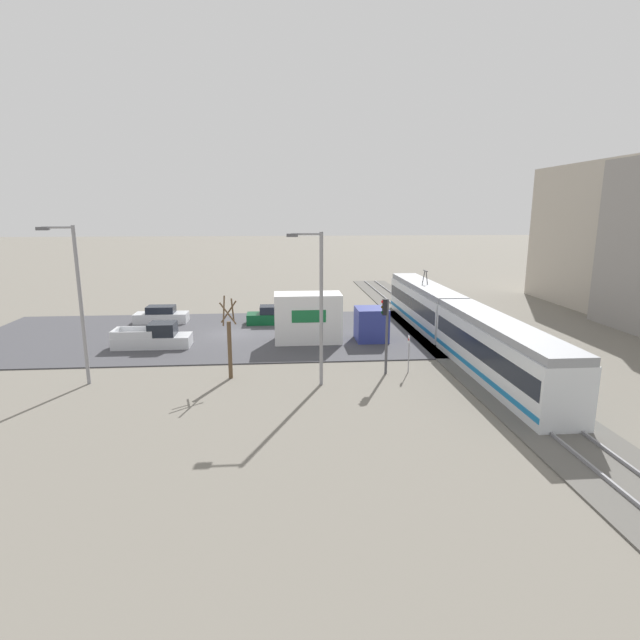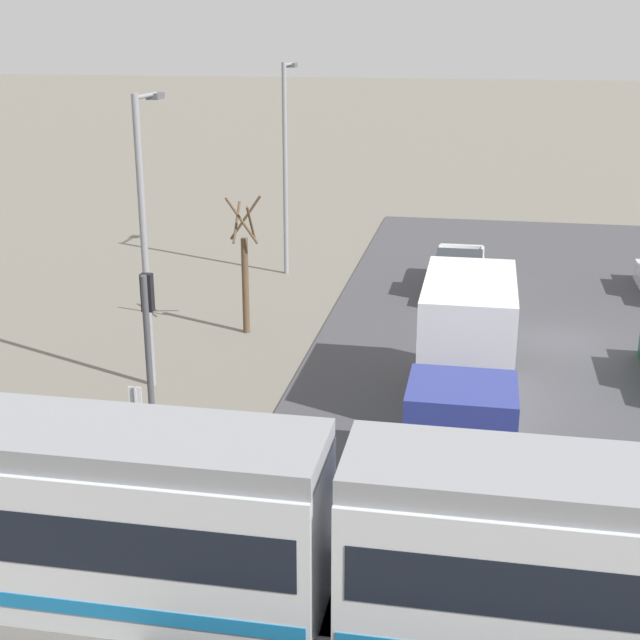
{
  "view_description": "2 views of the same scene",
  "coord_description": "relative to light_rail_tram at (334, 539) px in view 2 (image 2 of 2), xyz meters",
  "views": [
    {
      "loc": [
        38.91,
        3.82,
        9.63
      ],
      "look_at": [
        6.29,
        6.47,
        2.45
      ],
      "focal_mm": 28.0,
      "sensor_mm": 36.0,
      "label": 1
    },
    {
      "loc": [
        2.67,
        29.61,
        10.3
      ],
      "look_at": [
        6.86,
        7.05,
        2.7
      ],
      "focal_mm": 50.0,
      "sensor_mm": 36.0,
      "label": 2
    }
  ],
  "objects": [
    {
      "name": "no_parking_sign",
      "position": [
        5.53,
        -4.69,
        -0.36
      ],
      "size": [
        0.32,
        0.08,
        2.29
      ],
      "color": "gray",
      "rests_on": "ground"
    },
    {
      "name": "ground_plane",
      "position": [
        -4.92,
        -16.21,
        -1.76
      ],
      "size": [
        320.0,
        320.0,
        0.0
      ],
      "primitive_type": "plane",
      "color": "slate"
    },
    {
      "name": "traffic_light_pole",
      "position": [
        5.7,
        -6.19,
        1.25
      ],
      "size": [
        0.28,
        0.47,
        4.59
      ],
      "color": "#47474C",
      "rests_on": "ground"
    },
    {
      "name": "street_tree",
      "position": [
        5.74,
        -15.36,
        0.45
      ],
      "size": [
        1.15,
        0.95,
        4.85
      ],
      "color": "brown",
      "rests_on": "ground"
    },
    {
      "name": "pickup_truck",
      "position": [
        -1.43,
        -21.43,
        -1.01
      ],
      "size": [
        1.95,
        5.37,
        1.76
      ],
      "color": "silver",
      "rests_on": "ground"
    },
    {
      "name": "street_lamp_near_crossing",
      "position": [
        6.08,
        -23.5,
        3.32
      ],
      "size": [
        0.36,
        1.95,
        8.89
      ],
      "color": "gray",
      "rests_on": "ground"
    },
    {
      "name": "road_surface",
      "position": [
        -4.92,
        -16.21,
        -1.72
      ],
      "size": [
        16.13,
        39.44,
        0.08
      ],
      "color": "#424247",
      "rests_on": "ground"
    },
    {
      "name": "street_lamp_mid_block",
      "position": [
        7.26,
        -10.34,
        3.15
      ],
      "size": [
        0.36,
        1.95,
        8.55
      ],
      "color": "gray",
      "rests_on": "ground"
    },
    {
      "name": "box_truck",
      "position": [
        -2.01,
        -9.21,
        -0.0
      ],
      "size": [
        2.51,
        8.37,
        3.63
      ],
      "color": "navy",
      "rests_on": "ground"
    },
    {
      "name": "light_rail_tram",
      "position": [
        0.0,
        0.0,
        0.0
      ],
      "size": [
        29.44,
        2.54,
        4.59
      ],
      "color": "silver",
      "rests_on": "ground"
    }
  ]
}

